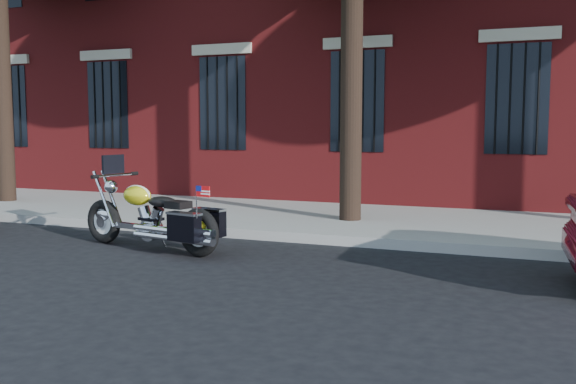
% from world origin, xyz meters
% --- Properties ---
extents(ground, '(120.00, 120.00, 0.00)m').
position_xyz_m(ground, '(0.00, 0.00, 0.00)').
color(ground, black).
rests_on(ground, ground).
extents(curb, '(40.00, 0.16, 0.15)m').
position_xyz_m(curb, '(0.00, 1.38, 0.07)').
color(curb, gray).
rests_on(curb, ground).
extents(sidewalk, '(40.00, 3.60, 0.15)m').
position_xyz_m(sidewalk, '(0.00, 3.26, 0.07)').
color(sidewalk, gray).
rests_on(sidewalk, ground).
extents(motorcycle, '(2.48, 1.05, 1.30)m').
position_xyz_m(motorcycle, '(-1.43, 0.01, 0.44)').
color(motorcycle, black).
rests_on(motorcycle, ground).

